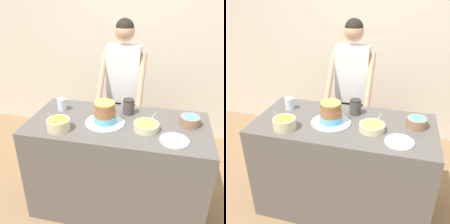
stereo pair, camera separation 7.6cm
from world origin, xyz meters
TOP-DOWN VIEW (x-y plane):
  - wall_back at (0.00, 1.89)m, footprint 10.00×0.05m
  - counter at (0.00, 0.37)m, footprint 1.53×0.73m
  - person_baker at (-0.08, 1.08)m, footprint 0.47×0.46m
  - cake at (-0.11, 0.34)m, footprint 0.34×0.34m
  - frosting_bowl_orange at (-0.44, 0.15)m, footprint 0.18×0.18m
  - frosting_bowl_blue at (0.59, 0.46)m, footprint 0.17×0.17m
  - frosting_bowl_yellow at (0.25, 0.30)m, footprint 0.20×0.20m
  - drinking_glass at (-0.56, 0.50)m, footprint 0.08×0.08m
  - ceramic_plate at (0.47, 0.18)m, footprint 0.22×0.22m
  - stoneware_jar at (0.06, 0.56)m, footprint 0.10×0.10m

SIDE VIEW (x-z plane):
  - counter at x=0.00m, z-range 0.00..0.91m
  - ceramic_plate at x=0.47m, z-range 0.91..0.92m
  - frosting_bowl_yellow at x=0.25m, z-range 0.87..1.01m
  - frosting_bowl_blue at x=0.59m, z-range 0.87..1.03m
  - frosting_bowl_orange at x=-0.44m, z-range 0.87..1.05m
  - drinking_glass at x=-0.56m, z-range 0.91..1.02m
  - stoneware_jar at x=0.06m, z-range 0.91..1.05m
  - cake at x=-0.11m, z-range 0.89..1.08m
  - person_baker at x=-0.08m, z-range 0.20..1.87m
  - wall_back at x=0.00m, z-range 0.00..2.60m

